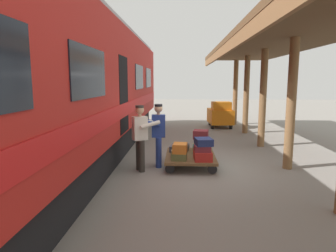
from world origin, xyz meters
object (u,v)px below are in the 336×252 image
suitcase_olive_duffel (179,156)px  suitcase_burgundy_valise (202,148)px  luggage_cart (190,156)px  suitcase_navy_fabric (204,142)px  suitcase_maroon_trunk (201,134)px  suitcase_teal_softside (201,151)px  suitcase_tan_vintage (179,152)px  porter_in_overalls (158,133)px  suitcase_orange_carryall (180,148)px  suitcase_yellow_case (200,148)px  porter_by_door (141,136)px  train_car (68,91)px  suitcase_black_hardshell (202,142)px  suitcase_red_plastic (203,155)px  suitcase_slate_roller (180,148)px  baggage_tug (220,115)px

suitcase_olive_duffel → suitcase_burgundy_valise: size_ratio=1.15×
luggage_cart → suitcase_navy_fabric: 0.79m
suitcase_maroon_trunk → suitcase_teal_softside: bearing=89.6°
suitcase_tan_vintage → porter_in_overalls: (0.58, 0.10, 0.53)m
suitcase_burgundy_valise → suitcase_orange_carryall: suitcase_orange_carryall is taller
suitcase_navy_fabric → suitcase_yellow_case: bearing=-88.9°
porter_by_door → luggage_cart: bearing=-158.6°
train_car → suitcase_black_hardshell: bearing=-171.1°
suitcase_olive_duffel → porter_in_overalls: size_ratio=0.27×
suitcase_maroon_trunk → train_car: bearing=8.7°
train_car → suitcase_navy_fabric: size_ratio=35.39×
luggage_cart → suitcase_olive_duffel: suitcase_olive_duffel is taller
suitcase_red_plastic → suitcase_burgundy_valise: (0.01, 0.03, 0.19)m
train_car → suitcase_burgundy_valise: (-3.56, 0.38, -1.45)m
suitcase_navy_fabric → porter_in_overalls: (1.20, -0.40, 0.14)m
suitcase_maroon_trunk → porter_in_overalls: (1.19, 0.52, 0.12)m
suitcase_burgundy_valise → suitcase_black_hardshell: bearing=-93.1°
suitcase_yellow_case → suitcase_orange_carryall: size_ratio=1.06×
suitcase_maroon_trunk → luggage_cart: bearing=54.1°
porter_by_door → suitcase_yellow_case: bearing=-148.3°
suitcase_black_hardshell → suitcase_burgundy_valise: bearing=86.9°
suitcase_red_plastic → suitcase_tan_vintage: bearing=-38.5°
luggage_cart → suitcase_tan_vintage: size_ratio=3.36×
luggage_cart → suitcase_black_hardshell: bearing=-127.4°
suitcase_slate_roller → porter_by_door: size_ratio=0.34×
suitcase_tan_vintage → suitcase_orange_carryall: suitcase_orange_carryall is taller
suitcase_red_plastic → luggage_cart: bearing=-57.8°
suitcase_burgundy_valise → porter_in_overalls: 1.28m
suitcase_orange_carryall → suitcase_slate_roller: bearing=-88.9°
train_car → suitcase_burgundy_valise: train_car is taller
suitcase_navy_fabric → suitcase_orange_carryall: bearing=-1.7°
suitcase_teal_softside → suitcase_black_hardshell: bearing=-94.8°
suitcase_tan_vintage → porter_by_door: bearing=27.1°
suitcase_black_hardshell → suitcase_maroon_trunk: suitcase_maroon_trunk is taller
suitcase_black_hardshell → porter_by_door: bearing=30.2°
train_car → luggage_cart: 3.74m
suitcase_tan_vintage → porter_in_overalls: size_ratio=0.30×
suitcase_olive_duffel → porter_by_door: size_ratio=0.27×
luggage_cart → suitcase_slate_roller: suitcase_slate_roller is taller
train_car → suitcase_slate_roller: 3.46m
suitcase_orange_carryall → suitcase_burgundy_valise: bearing=177.9°
luggage_cart → baggage_tug: 7.18m
suitcase_red_plastic → suitcase_black_hardshell: bearing=-92.3°
suitcase_tan_vintage → suitcase_burgundy_valise: suitcase_burgundy_valise is taller
suitcase_red_plastic → porter_by_door: size_ratio=0.36×
train_car → porter_by_door: bearing=169.2°
suitcase_black_hardshell → porter_by_door: (1.63, 0.95, 0.34)m
train_car → suitcase_navy_fabric: bearing=174.0°
suitcase_yellow_case → suitcase_olive_duffel: 1.13m
train_car → suitcase_orange_carryall: train_car is taller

